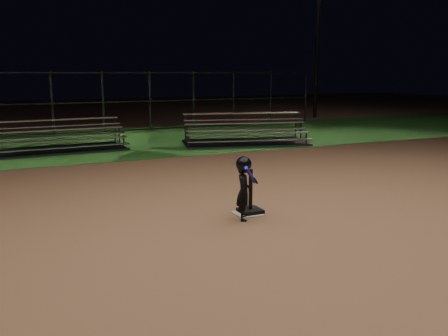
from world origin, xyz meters
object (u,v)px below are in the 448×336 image
at_px(bleacher_left, 61,145).
at_px(home_plate, 248,214).
at_px(light_pole_right, 319,25).
at_px(child_batter, 244,187).
at_px(batting_tee, 250,204).
at_px(bleacher_right, 245,138).

bearing_deg(bleacher_left, home_plate, -78.20).
xyz_separation_m(bleacher_left, light_pole_right, (14.19, 6.26, 4.75)).
distance_m(child_batter, light_pole_right, 19.98).
height_order(child_batter, bleacher_left, child_batter).
bearing_deg(bleacher_left, child_batter, -79.88).
bearing_deg(home_plate, light_pole_right, 51.23).
xyz_separation_m(child_batter, light_pole_right, (12.21, 15.19, 4.37)).
bearing_deg(batting_tee, bleacher_left, 104.60).
xyz_separation_m(batting_tee, bleacher_left, (-2.25, 8.65, 0.03)).
xyz_separation_m(batting_tee, bleacher_right, (3.79, 7.57, 0.05)).
bearing_deg(bleacher_left, light_pole_right, 21.47).
bearing_deg(bleacher_left, bleacher_right, -12.48).
relative_size(home_plate, batting_tee, 0.58).
xyz_separation_m(bleacher_right, light_pole_right, (8.15, 7.34, 4.73)).
distance_m(bleacher_left, bleacher_right, 6.14).
height_order(bleacher_left, bleacher_right, bleacher_right).
bearing_deg(bleacher_right, light_pole_right, 56.61).
bearing_deg(batting_tee, light_pole_right, 51.33).
xyz_separation_m(home_plate, batting_tee, (0.07, 0.03, 0.15)).
xyz_separation_m(home_plate, bleacher_right, (3.85, 7.60, 0.20)).
bearing_deg(home_plate, child_batter, -130.11).
height_order(child_batter, light_pole_right, light_pole_right).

